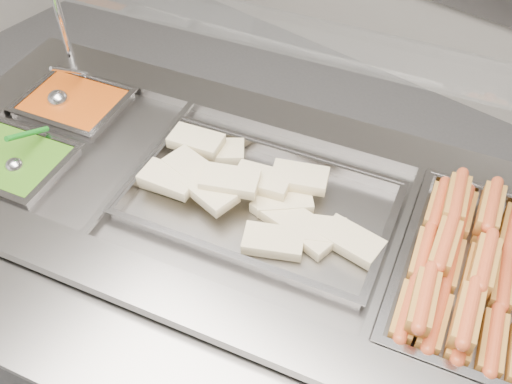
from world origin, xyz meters
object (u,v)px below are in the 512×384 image
Objects in this scene: serving_spoon at (17,161)px; sneeze_guard at (273,31)px; pan_hotdogs at (472,280)px; ladle at (59,99)px; steam_counter at (242,286)px; pan_wraps at (259,206)px.

sneeze_guard is at bearing 45.78° from serving_spoon.
ladle reaches higher than pan_hotdogs.
sneeze_guard reaches higher than serving_spoon.
ladle is 1.04× the size of serving_spoon.
sneeze_guard reaches higher than steam_counter.
steam_counter is 0.91m from sneeze_guard.
ladle reaches higher than serving_spoon.
pan_hotdogs is at bearing 14.86° from steam_counter.
steam_counter is at bearing 4.06° from ladle.
steam_counter is 0.46m from pan_wraps.
ladle reaches higher than steam_counter.
ladle is at bearing -170.84° from pan_hotdogs.
ladle is (-0.75, -0.05, 0.49)m from steam_counter.
serving_spoon is at bearing -151.45° from steam_counter.
pan_wraps is 0.75m from serving_spoon.
sneeze_guard is 0.49m from pan_wraps.
serving_spoon is at bearing -158.25° from pan_hotdogs.
pan_hotdogs is at bearing -4.42° from sneeze_guard.
pan_wraps is (0.06, 0.02, 0.46)m from steam_counter.
sneeze_guard reaches higher than ladle.
serving_spoon is at bearing -61.13° from ladle.
steam_counter is at bearing 28.55° from serving_spoon.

